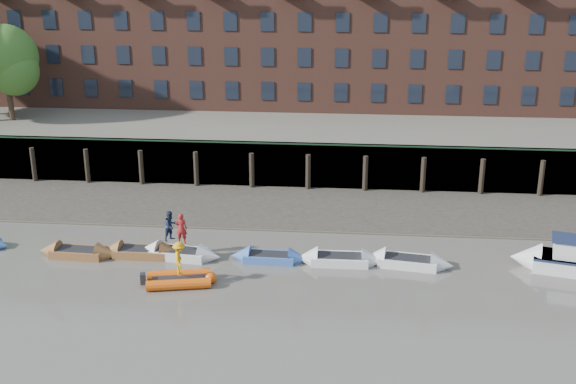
# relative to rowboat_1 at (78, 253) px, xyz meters

# --- Properties ---
(ground) EXTENTS (220.00, 220.00, 0.00)m
(ground) POSITION_rel_rowboat_1_xyz_m (10.07, -9.19, -0.23)
(ground) COLOR #605B52
(ground) RESTS_ON ground
(foreshore) EXTENTS (110.00, 8.00, 0.50)m
(foreshore) POSITION_rel_rowboat_1_xyz_m (10.07, 8.81, -0.23)
(foreshore) COLOR #3D382F
(foreshore) RESTS_ON ground
(mud_band) EXTENTS (110.00, 1.60, 0.10)m
(mud_band) POSITION_rel_rowboat_1_xyz_m (10.07, 5.41, -0.23)
(mud_band) COLOR #4C4336
(mud_band) RESTS_ON ground
(river_wall) EXTENTS (110.00, 1.23, 3.30)m
(river_wall) POSITION_rel_rowboat_1_xyz_m (10.07, 13.19, 1.36)
(river_wall) COLOR #2D2A26
(river_wall) RESTS_ON ground
(bank_terrace) EXTENTS (110.00, 28.00, 3.20)m
(bank_terrace) POSITION_rel_rowboat_1_xyz_m (10.07, 26.81, 1.37)
(bank_terrace) COLOR #5E594D
(bank_terrace) RESTS_ON ground
(rowboat_1) EXTENTS (4.61, 1.56, 1.32)m
(rowboat_1) POSITION_rel_rowboat_1_xyz_m (0.00, 0.00, 0.00)
(rowboat_1) COLOR brown
(rowboat_1) RESTS_ON ground
(rowboat_2) EXTENTS (4.65, 1.36, 1.35)m
(rowboat_2) POSITION_rel_rowboat_1_xyz_m (3.50, 0.37, 0.00)
(rowboat_2) COLOR brown
(rowboat_2) RESTS_ON ground
(rowboat_3) EXTENTS (4.93, 1.95, 1.39)m
(rowboat_3) POSITION_rel_rowboat_1_xyz_m (5.65, 0.33, 0.01)
(rowboat_3) COLOR silver
(rowboat_3) RESTS_ON ground
(rowboat_4) EXTENTS (4.34, 1.37, 1.25)m
(rowboat_4) POSITION_rel_rowboat_1_xyz_m (10.72, 0.34, -0.01)
(rowboat_4) COLOR #3A62AC
(rowboat_4) RESTS_ON ground
(rowboat_5) EXTENTS (4.82, 1.43, 1.40)m
(rowboat_5) POSITION_rel_rowboat_1_xyz_m (14.57, 0.36, 0.01)
(rowboat_5) COLOR silver
(rowboat_5) RESTS_ON ground
(rowboat_6) EXTENTS (5.03, 2.14, 1.41)m
(rowboat_6) POSITION_rel_rowboat_1_xyz_m (18.26, 0.39, 0.02)
(rowboat_6) COLOR silver
(rowboat_6) RESTS_ON ground
(rib_tender) EXTENTS (3.67, 2.32, 0.62)m
(rib_tender) POSITION_rel_rowboat_1_xyz_m (6.56, -2.88, 0.04)
(rib_tender) COLOR #E0520C
(rib_tender) RESTS_ON ground
(motor_launch) EXTENTS (6.13, 3.23, 2.41)m
(motor_launch) POSITION_rel_rowboat_1_xyz_m (26.31, 0.60, 0.38)
(motor_launch) COLOR silver
(motor_launch) RESTS_ON ground
(person_rower_a) EXTENTS (0.65, 0.44, 1.74)m
(person_rower_a) POSITION_rel_rowboat_1_xyz_m (5.89, 0.23, 1.58)
(person_rower_a) COLOR maroon
(person_rower_a) RESTS_ON rowboat_3
(person_rower_b) EXTENTS (1.01, 1.05, 1.71)m
(person_rower_b) POSITION_rel_rowboat_1_xyz_m (5.21, 0.60, 1.56)
(person_rower_b) COLOR #19233F
(person_rower_b) RESTS_ON rowboat_3
(person_rib_crew) EXTENTS (0.92, 1.28, 1.79)m
(person_rib_crew) POSITION_rel_rowboat_1_xyz_m (6.52, -2.97, 1.24)
(person_rib_crew) COLOR orange
(person_rib_crew) RESTS_ON rib_tender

